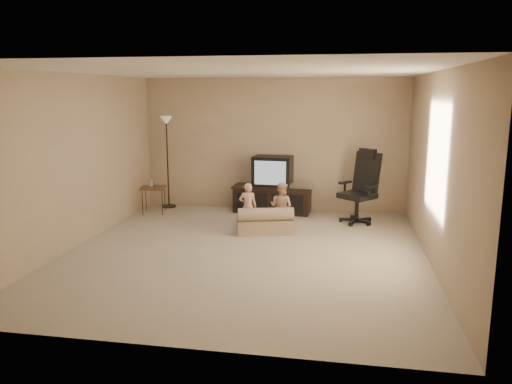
% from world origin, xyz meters
% --- Properties ---
extents(floor, '(5.50, 5.50, 0.00)m').
position_xyz_m(floor, '(0.00, 0.00, 0.00)').
color(floor, '#B9AB93').
rests_on(floor, ground).
extents(room_shell, '(5.50, 5.50, 5.50)m').
position_xyz_m(room_shell, '(0.00, 0.00, 1.52)').
color(room_shell, white).
rests_on(room_shell, floor).
extents(tv_stand, '(1.51, 0.63, 1.06)m').
position_xyz_m(tv_stand, '(0.03, 2.49, 0.44)').
color(tv_stand, black).
rests_on(tv_stand, floor).
extents(office_chair, '(0.83, 0.83, 1.28)m').
position_xyz_m(office_chair, '(1.63, 1.99, 0.46)').
color(office_chair, black).
rests_on(office_chair, floor).
extents(side_table, '(0.53, 0.53, 0.67)m').
position_xyz_m(side_table, '(-2.15, 2.02, 0.48)').
color(side_table, brown).
rests_on(side_table, floor).
extents(floor_lamp, '(0.28, 0.28, 1.78)m').
position_xyz_m(floor_lamp, '(-2.05, 2.55, 1.30)').
color(floor_lamp, black).
rests_on(floor_lamp, floor).
extents(child_sofa, '(0.99, 0.71, 0.44)m').
position_xyz_m(child_sofa, '(0.12, 1.05, 0.18)').
color(child_sofa, tan).
rests_on(child_sofa, floor).
extents(toddler_left, '(0.31, 0.24, 0.79)m').
position_xyz_m(toddler_left, '(-0.18, 1.15, 0.40)').
color(toddler_left, '#D9A687').
rests_on(toddler_left, floor).
extents(toddler_right, '(0.44, 0.34, 0.81)m').
position_xyz_m(toddler_right, '(0.36, 1.20, 0.40)').
color(toddler_right, '#D9A687').
rests_on(toddler_right, floor).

